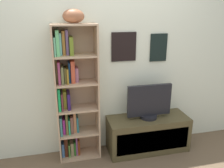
{
  "coord_description": "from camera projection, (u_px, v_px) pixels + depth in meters",
  "views": [
    {
      "loc": [
        -0.57,
        -1.66,
        1.81
      ],
      "look_at": [
        0.03,
        0.85,
        0.98
      ],
      "focal_mm": 37.05,
      "sensor_mm": 36.0,
      "label": 1
    }
  ],
  "objects": [
    {
      "name": "back_wall",
      "position": [
        105.0,
        64.0,
        2.91
      ],
      "size": [
        4.8,
        0.08,
        2.31
      ],
      "color": "silver",
      "rests_on": "ground"
    },
    {
      "name": "bookshelf",
      "position": [
        72.0,
        96.0,
        2.79
      ],
      "size": [
        0.51,
        0.27,
        1.67
      ],
      "color": "tan",
      "rests_on": "ground"
    },
    {
      "name": "football",
      "position": [
        73.0,
        16.0,
        2.49
      ],
      "size": [
        0.29,
        0.26,
        0.15
      ],
      "primitive_type": "ellipsoid",
      "rotation": [
        0.0,
        0.0,
        -0.51
      ],
      "color": "brown",
      "rests_on": "bookshelf"
    },
    {
      "name": "tv_stand",
      "position": [
        148.0,
        134.0,
        3.09
      ],
      "size": [
        1.06,
        0.41,
        0.46
      ],
      "color": "#463D24",
      "rests_on": "ground"
    },
    {
      "name": "television",
      "position": [
        149.0,
        102.0,
        2.95
      ],
      "size": [
        0.58,
        0.22,
        0.45
      ],
      "color": "black",
      "rests_on": "tv_stand"
    }
  ]
}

